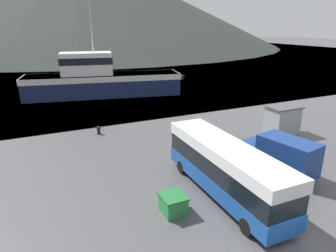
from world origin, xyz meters
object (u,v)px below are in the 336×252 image
at_px(dock_kiosk, 282,120).
at_px(small_boat, 166,77).
at_px(delivery_van, 280,154).
at_px(tour_bus, 225,167).
at_px(storage_bin, 173,204).
at_px(fishing_boat, 100,79).

relative_size(dock_kiosk, small_boat, 0.48).
distance_m(delivery_van, small_boat, 40.04).
relative_size(delivery_van, dock_kiosk, 1.89).
distance_m(tour_bus, delivery_van, 5.29).
distance_m(delivery_van, storage_bin, 8.92).
xyz_separation_m(delivery_van, dock_kiosk, (6.18, 6.04, -0.03)).
relative_size(fishing_boat, storage_bin, 15.43).
distance_m(tour_bus, fishing_boat, 30.28).
bearing_deg(small_boat, dock_kiosk, 42.11).
bearing_deg(tour_bus, fishing_boat, 91.80).
distance_m(fishing_boat, storage_bin, 30.84).
xyz_separation_m(storage_bin, dock_kiosk, (14.98, 7.17, 0.81)).
relative_size(tour_bus, dock_kiosk, 3.38).
relative_size(storage_bin, small_boat, 0.23).
xyz_separation_m(fishing_boat, storage_bin, (-3.11, -30.63, -1.83)).
bearing_deg(tour_bus, storage_bin, -173.44).
bearing_deg(dock_kiosk, fishing_boat, 116.84).
relative_size(tour_bus, delivery_van, 1.79).
bearing_deg(dock_kiosk, delivery_van, -135.62).
bearing_deg(delivery_van, tour_bus, 177.55).
bearing_deg(fishing_boat, dock_kiosk, 38.02).
height_order(storage_bin, dock_kiosk, dock_kiosk).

